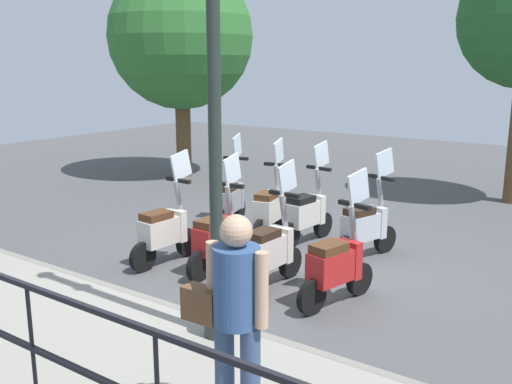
{
  "coord_description": "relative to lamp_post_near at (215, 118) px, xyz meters",
  "views": [
    {
      "loc": [
        -6.33,
        -4.03,
        2.71
      ],
      "look_at": [
        0.2,
        0.5,
        0.9
      ],
      "focal_mm": 40.0,
      "sensor_mm": 36.0,
      "label": 1
    }
  ],
  "objects": [
    {
      "name": "scooter_near_0",
      "position": [
        1.59,
        -0.45,
        -1.75
      ],
      "size": [
        1.21,
        0.51,
        1.54
      ],
      "rotation": [
        0.0,
        0.0,
        -0.24
      ],
      "color": "black",
      "rests_on": "ground_plane"
    },
    {
      "name": "scooter_far_3",
      "position": [
        3.43,
        2.46,
        -1.75
      ],
      "size": [
        1.21,
        0.53,
        1.54
      ],
      "rotation": [
        0.0,
        0.0,
        0.28
      ],
      "color": "black",
      "rests_on": "ground_plane"
    },
    {
      "name": "ground_plane",
      "position": [
        2.4,
        0.86,
        -2.23
      ],
      "size": [
        28.0,
        28.0,
        0.0
      ],
      "primitive_type": "plane",
      "color": "#4C4C4F"
    },
    {
      "name": "promenade_walkway",
      "position": [
        -0.75,
        0.86,
        -2.15
      ],
      "size": [
        2.2,
        20.0,
        0.15
      ],
      "color": "gray",
      "rests_on": "ground_plane"
    },
    {
      "name": "scooter_near_1",
      "position": [
        1.6,
        0.45,
        -1.75
      ],
      "size": [
        1.23,
        0.44,
        1.54
      ],
      "rotation": [
        0.0,
        0.0,
        -0.07
      ],
      "color": "black",
      "rests_on": "ground_plane"
    },
    {
      "name": "scooter_far_0",
      "position": [
        3.26,
        -0.06,
        -1.75
      ],
      "size": [
        1.2,
        0.55,
        1.54
      ],
      "rotation": [
        0.0,
        0.0,
        -0.31
      ],
      "color": "black",
      "rests_on": "ground_plane"
    },
    {
      "name": "tree_large",
      "position": [
        6.35,
        6.09,
        1.06
      ],
      "size": [
        3.38,
        3.38,
        5.0
      ],
      "color": "brown",
      "rests_on": "ground_plane"
    },
    {
      "name": "lamp_post_near",
      "position": [
        0.0,
        0.0,
        0.0
      ],
      "size": [
        0.26,
        0.9,
        4.66
      ],
      "color": "#232D28",
      "rests_on": "promenade_walkway"
    },
    {
      "name": "scooter_far_2",
      "position": [
        3.3,
        1.57,
        -1.75
      ],
      "size": [
        1.22,
        0.48,
        1.54
      ],
      "rotation": [
        0.0,
        0.0,
        0.18
      ],
      "color": "black",
      "rests_on": "ground_plane"
    },
    {
      "name": "scooter_far_1",
      "position": [
        3.4,
        0.97,
        -1.75
      ],
      "size": [
        1.23,
        0.45,
        1.54
      ],
      "rotation": [
        0.0,
        0.0,
        -0.14
      ],
      "color": "black",
      "rests_on": "ground_plane"
    },
    {
      "name": "scooter_near_2",
      "position": [
        1.64,
        1.3,
        -1.75
      ],
      "size": [
        1.23,
        0.44,
        1.54
      ],
      "rotation": [
        0.0,
        0.0,
        0.02
      ],
      "color": "black",
      "rests_on": "ground_plane"
    },
    {
      "name": "scooter_near_3",
      "position": [
        1.49,
        2.1,
        -1.75
      ],
      "size": [
        1.23,
        0.44,
        1.54
      ],
      "rotation": [
        0.0,
        0.0,
        -0.07
      ],
      "color": "black",
      "rests_on": "ground_plane"
    },
    {
      "name": "pedestrian_with_bag",
      "position": [
        -1.07,
        -1.0,
        -1.15
      ],
      "size": [
        0.33,
        0.65,
        1.59
      ],
      "rotation": [
        0.0,
        0.0,
        0.02
      ],
      "color": "#384C70",
      "rests_on": "promenade_walkway"
    }
  ]
}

